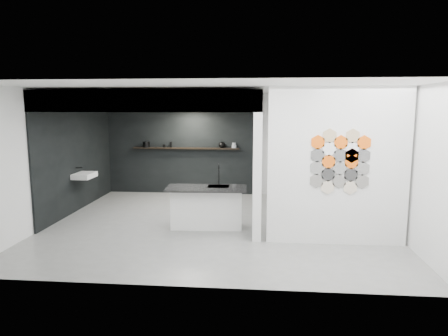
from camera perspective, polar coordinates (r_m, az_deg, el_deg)
floor at (r=8.51m, az=-0.86°, el=-8.01°), size 7.00×6.00×0.01m
partition_panel at (r=7.31m, az=15.89°, el=0.17°), size 2.45×0.15×2.80m
bay_clad_back at (r=11.35m, az=-5.85°, el=2.26°), size 4.40×0.04×2.35m
bay_clad_left at (r=10.15m, az=-20.12°, el=1.01°), size 0.04×4.00×2.35m
bulkhead at (r=9.35m, az=-8.30°, el=9.28°), size 4.40×4.00×0.40m
corner_column at (r=7.21m, az=4.78°, el=-1.44°), size 0.16×0.16×2.35m
fascia_beam at (r=7.50m, az=-11.73°, el=9.35°), size 4.40×0.16×0.40m
wall_basin at (r=9.93m, az=-19.31°, el=-1.01°), size 0.40×0.60×0.12m
display_shelf at (r=11.21m, az=-5.46°, el=2.83°), size 3.00×0.15×0.04m
kitchen_island at (r=8.16m, az=-2.47°, el=-5.52°), size 1.64×0.79×1.29m
stockpot at (r=11.47m, az=-11.03°, el=3.32°), size 0.21×0.21×0.15m
kettle at (r=11.06m, az=-0.30°, el=3.32°), size 0.22×0.22×0.16m
glass_bowl at (r=11.04m, az=1.45°, el=3.11°), size 0.15×0.15×0.09m
glass_vase at (r=11.04m, az=1.45°, el=3.26°), size 0.12×0.12×0.15m
bottle_dark at (r=11.29m, az=-7.61°, el=3.34°), size 0.08×0.08×0.16m
utensil_cup at (r=11.34m, az=-8.56°, el=3.15°), size 0.08×0.08×0.09m
hex_tile_cluster at (r=7.22m, az=16.31°, el=0.89°), size 1.04×0.02×1.16m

